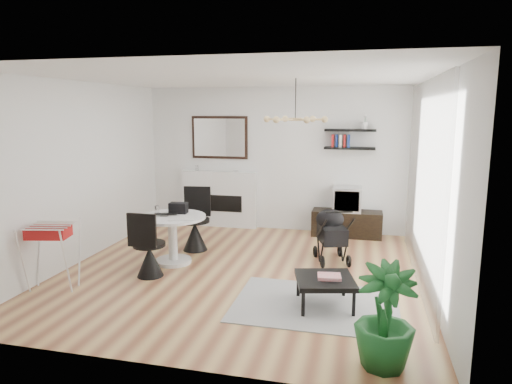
% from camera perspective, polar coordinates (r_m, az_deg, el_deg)
% --- Properties ---
extents(floor, '(5.00, 5.00, 0.00)m').
position_cam_1_polar(floor, '(6.60, -1.87, -9.96)').
color(floor, brown).
rests_on(floor, ground).
extents(ceiling, '(5.00, 5.00, 0.00)m').
position_cam_1_polar(ceiling, '(6.21, -2.02, 14.13)').
color(ceiling, white).
rests_on(ceiling, wall_back).
extents(wall_back, '(5.00, 0.00, 5.00)m').
position_cam_1_polar(wall_back, '(8.68, 2.44, 4.10)').
color(wall_back, white).
rests_on(wall_back, floor).
extents(wall_left, '(0.00, 5.00, 5.00)m').
position_cam_1_polar(wall_left, '(7.33, -21.17, 2.27)').
color(wall_left, white).
rests_on(wall_left, floor).
extents(wall_right, '(0.00, 5.00, 5.00)m').
position_cam_1_polar(wall_right, '(6.10, 21.33, 0.78)').
color(wall_right, white).
rests_on(wall_right, floor).
extents(sheer_curtain, '(0.04, 3.60, 2.60)m').
position_cam_1_polar(sheer_curtain, '(6.29, 20.19, 1.11)').
color(sheer_curtain, white).
rests_on(sheer_curtain, wall_right).
extents(fireplace, '(1.50, 0.17, 2.16)m').
position_cam_1_polar(fireplace, '(8.97, -4.60, -0.01)').
color(fireplace, white).
rests_on(fireplace, floor).
extents(shelf_lower, '(0.90, 0.25, 0.04)m').
position_cam_1_polar(shelf_lower, '(8.37, 11.62, 5.39)').
color(shelf_lower, black).
rests_on(shelf_lower, wall_back).
extents(shelf_upper, '(0.90, 0.25, 0.04)m').
position_cam_1_polar(shelf_upper, '(8.35, 11.70, 7.58)').
color(shelf_upper, black).
rests_on(shelf_upper, wall_back).
extents(pendant_lamp, '(0.90, 0.90, 0.10)m').
position_cam_1_polar(pendant_lamp, '(6.34, 4.93, 9.04)').
color(pendant_lamp, tan).
rests_on(pendant_lamp, ceiling).
extents(tv_console, '(1.25, 0.44, 0.47)m').
position_cam_1_polar(tv_console, '(8.50, 11.26, -3.88)').
color(tv_console, black).
rests_on(tv_console, floor).
extents(crt_tv, '(0.51, 0.44, 0.44)m').
position_cam_1_polar(crt_tv, '(8.40, 11.33, -0.86)').
color(crt_tv, silver).
rests_on(crt_tv, tv_console).
extents(dining_table, '(1.00, 1.00, 0.73)m').
position_cam_1_polar(dining_table, '(6.94, -10.38, -4.94)').
color(dining_table, white).
rests_on(dining_table, floor).
extents(laptop, '(0.40, 0.31, 0.03)m').
position_cam_1_polar(laptop, '(6.87, -11.30, -2.89)').
color(laptop, black).
rests_on(laptop, dining_table).
extents(black_bag, '(0.28, 0.18, 0.16)m').
position_cam_1_polar(black_bag, '(7.03, -9.67, -1.98)').
color(black_bag, black).
rests_on(black_bag, dining_table).
extents(newspaper, '(0.45, 0.41, 0.01)m').
position_cam_1_polar(newspaper, '(6.69, -9.35, -3.25)').
color(newspaper, white).
rests_on(newspaper, dining_table).
extents(drinking_glass, '(0.07, 0.07, 0.11)m').
position_cam_1_polar(drinking_glass, '(7.12, -12.27, -2.13)').
color(drinking_glass, white).
rests_on(drinking_glass, dining_table).
extents(chair_far, '(0.50, 0.51, 1.03)m').
position_cam_1_polar(chair_far, '(7.58, -7.60, -4.79)').
color(chair_far, black).
rests_on(chair_far, floor).
extents(chair_near, '(0.44, 0.45, 0.94)m').
position_cam_1_polar(chair_near, '(6.51, -13.23, -7.79)').
color(chair_near, black).
rests_on(chair_near, floor).
extents(drying_rack, '(0.67, 0.65, 0.86)m').
position_cam_1_polar(drying_rack, '(6.41, -24.13, -7.22)').
color(drying_rack, white).
rests_on(drying_rack, floor).
extents(stroller, '(0.63, 0.79, 0.87)m').
position_cam_1_polar(stroller, '(7.06, 9.39, -5.54)').
color(stroller, black).
rests_on(stroller, floor).
extents(rug, '(1.92, 1.38, 0.01)m').
position_cam_1_polar(rug, '(5.60, 7.44, -13.80)').
color(rug, gray).
rests_on(rug, floor).
extents(coffee_table, '(0.79, 0.79, 0.34)m').
position_cam_1_polar(coffee_table, '(5.47, 8.62, -10.93)').
color(coffee_table, black).
rests_on(coffee_table, rug).
extents(magazines, '(0.29, 0.24, 0.04)m').
position_cam_1_polar(magazines, '(5.45, 9.15, -10.41)').
color(magazines, '#D53542').
rests_on(magazines, coffee_table).
extents(potted_plant, '(0.59, 0.59, 0.96)m').
position_cam_1_polar(potted_plant, '(4.33, 15.83, -14.77)').
color(potted_plant, '#195722').
rests_on(potted_plant, floor).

